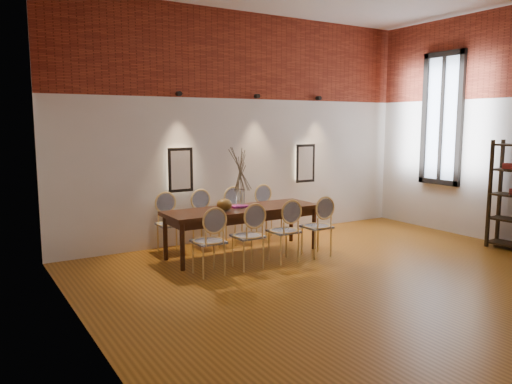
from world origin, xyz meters
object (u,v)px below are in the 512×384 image
chair_far_b (206,220)px  chair_far_d (269,213)px  bowl (224,205)px  dining_table (243,231)px  chair_near_b (248,236)px  chair_far_c (239,216)px  vase (240,199)px  chair_near_d (317,226)px  book (239,206)px  chair_near_a (208,241)px  chair_near_c (284,231)px  chair_far_a (171,224)px

chair_far_b → chair_far_d: size_ratio=1.00×
bowl → chair_far_d: bearing=29.6°
dining_table → chair_near_b: 0.76m
dining_table → chair_far_c: size_ratio=2.67×
chair_far_d → vase: size_ratio=3.13×
chair_near_d → book: 1.26m
chair_near_a → chair_near_d: bearing=0.0°
chair_near_b → chair_far_d: bearing=47.4°
chair_far_d → book: size_ratio=3.62×
vase → chair_near_d: bearing=-34.6°
chair_far_b → dining_table: bearing=114.7°
chair_near_c → book: size_ratio=3.62×
chair_near_a → chair_near_b: (0.63, 0.00, 0.00)m
chair_far_c → book: 0.75m
bowl → chair_far_b: bearing=87.1°
chair_near_d → chair_far_d: same height
chair_near_d → vase: (-0.99, 0.68, 0.43)m
chair_far_d → bowl: (-1.29, -0.73, 0.37)m
chair_far_a → chair_far_d: 1.88m
dining_table → vase: 0.53m
vase → bowl: vase is taller
dining_table → chair_far_c: bearing=65.3°
chair_far_d → vase: (-0.99, -0.68, 0.43)m
bowl → chair_near_a: bearing=-132.9°
chair_near_c → chair_far_d: same height
chair_far_a → chair_far_b: 0.63m
chair_near_d → chair_far_d: (-0.00, 1.37, 0.00)m
chair_far_c → chair_far_d: bearing=-180.0°
dining_table → bowl: (-0.35, -0.05, 0.46)m
chair_far_b → chair_near_c: bearing=114.7°
chair_near_c → chair_far_c: same height
dining_table → chair_near_a: 1.17m
dining_table → book: (-0.02, 0.08, 0.39)m
chair_near_a → book: (0.92, 0.77, 0.30)m
chair_near_d → book: size_ratio=3.62×
chair_near_b → chair_far_a: 1.50m
chair_near_c → chair_near_d: size_ratio=1.00×
dining_table → chair_near_c: chair_near_c is taller
chair_near_b → book: bearing=68.9°
chair_far_c → chair_far_a: bearing=0.0°
chair_near_d → bowl: size_ratio=3.92×
chair_near_d → chair_far_d: 1.37m
chair_near_c → chair_far_a: same height
dining_table → vase: bearing=-180.0°
chair_near_b → chair_near_c: (0.63, 0.00, 0.00)m
chair_near_b → bowl: size_ratio=3.92×
dining_table → chair_far_b: bearing=114.7°
chair_near_d → chair_far_a: same height
chair_near_c → vase: 0.88m
chair_near_a → bowl: (0.59, 0.63, 0.37)m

